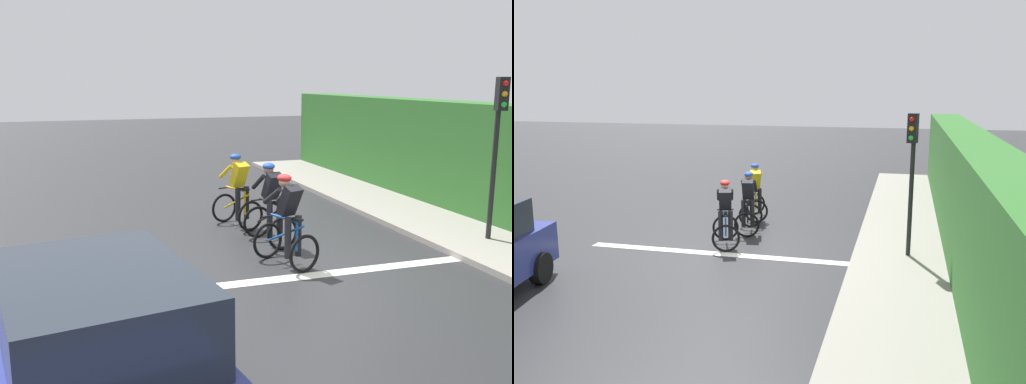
# 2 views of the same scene
# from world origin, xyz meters

# --- Properties ---
(ground_plane) EXTENTS (80.00, 80.00, 0.00)m
(ground_plane) POSITION_xyz_m (0.00, 0.00, 0.00)
(ground_plane) COLOR #28282B
(sidewalk_kerb) EXTENTS (2.80, 20.56, 0.12)m
(sidewalk_kerb) POSITION_xyz_m (4.31, 2.00, 0.06)
(sidewalk_kerb) COLOR gray
(sidewalk_kerb) RESTS_ON ground
(stone_wall_low) EXTENTS (0.44, 20.56, 0.67)m
(stone_wall_low) POSITION_xyz_m (5.21, 2.00, 0.33)
(stone_wall_low) COLOR gray
(stone_wall_low) RESTS_ON ground
(hedge_wall) EXTENTS (1.10, 20.56, 2.75)m
(hedge_wall) POSITION_xyz_m (5.51, 2.00, 1.37)
(hedge_wall) COLOR #2D6628
(hedge_wall) RESTS_ON ground
(road_marking_stop_line) EXTENTS (7.00, 0.30, 0.01)m
(road_marking_stop_line) POSITION_xyz_m (0.00, -0.16, 0.00)
(road_marking_stop_line) COLOR silver
(road_marking_stop_line) RESTS_ON ground
(cyclist_lead) EXTENTS (1.00, 1.24, 1.66)m
(cyclist_lead) POSITION_xyz_m (-0.29, 3.38, 0.80)
(cyclist_lead) COLOR black
(cyclist_lead) RESTS_ON ground
(cyclist_second) EXTENTS (0.86, 1.18, 1.66)m
(cyclist_second) POSITION_xyz_m (-0.05, 1.85, 0.80)
(cyclist_second) COLOR black
(cyclist_second) RESTS_ON ground
(cyclist_mid) EXTENTS (1.00, 1.24, 1.66)m
(cyclist_mid) POSITION_xyz_m (-0.24, 0.47, 0.80)
(cyclist_mid) COLOR black
(cyclist_mid) RESTS_ON ground
(car_navy) EXTENTS (2.39, 4.33, 1.76)m
(car_navy) POSITION_xyz_m (-3.65, -4.20, 0.87)
(car_navy) COLOR navy
(car_navy) RESTS_ON ground
(traffic_light_near_crossing) EXTENTS (0.25, 0.31, 3.34)m
(traffic_light_near_crossing) POSITION_xyz_m (4.13, 0.41, 2.22)
(traffic_light_near_crossing) COLOR black
(traffic_light_near_crossing) RESTS_ON ground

